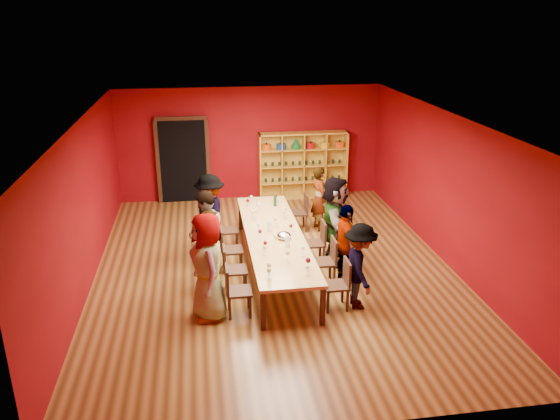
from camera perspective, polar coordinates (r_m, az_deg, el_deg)
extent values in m
cube|color=brown|center=(11.00, -0.60, -6.15)|extent=(7.10, 9.10, 0.02)
cube|color=maroon|center=(14.72, -3.11, 6.97)|extent=(7.10, 0.02, 3.00)
cube|color=maroon|center=(6.39, 5.18, -11.83)|extent=(7.10, 0.02, 3.00)
cube|color=maroon|center=(10.54, -19.88, 0.30)|extent=(0.02, 9.10, 3.00)
cube|color=maroon|center=(11.42, 17.11, 2.12)|extent=(0.02, 9.10, 3.00)
cube|color=white|center=(10.02, -0.66, 9.50)|extent=(7.10, 9.10, 0.02)
cube|color=tan|center=(10.69, -0.61, -2.64)|extent=(1.10, 4.50, 0.06)
cube|color=black|center=(8.88, -1.79, -10.48)|extent=(0.08, 0.08, 0.69)
cube|color=black|center=(12.79, -4.15, -0.56)|extent=(0.08, 0.08, 0.69)
cube|color=black|center=(9.03, 4.49, -9.97)|extent=(0.08, 0.08, 0.69)
cube|color=black|center=(12.89, 0.19, -0.33)|extent=(0.08, 0.08, 0.69)
cube|color=black|center=(14.69, -10.08, 5.05)|extent=(1.20, 0.14, 2.20)
cube|color=black|center=(14.37, -10.37, 9.40)|extent=(1.32, 0.06, 0.10)
cube|color=black|center=(14.66, -12.63, 4.83)|extent=(0.10, 0.06, 2.20)
cube|color=black|center=(14.62, -7.53, 5.11)|extent=(0.10, 0.06, 2.20)
cube|color=gold|center=(14.67, -2.12, 4.52)|extent=(0.04, 0.40, 1.80)
cube|color=gold|center=(15.11, 6.84, 4.86)|extent=(0.04, 0.40, 1.80)
cube|color=gold|center=(14.63, 2.47, 8.03)|extent=(2.40, 0.40, 0.04)
cube|color=gold|center=(15.11, 2.37, 1.49)|extent=(2.40, 0.40, 0.04)
cube|color=gold|center=(15.02, 2.29, 4.90)|extent=(2.40, 0.02, 1.80)
cube|color=gold|center=(14.97, 2.40, 3.05)|extent=(2.36, 0.38, 0.03)
cube|color=gold|center=(14.85, 2.42, 4.71)|extent=(2.36, 0.38, 0.03)
cube|color=gold|center=(14.73, 2.45, 6.39)|extent=(2.36, 0.38, 0.03)
cube|color=gold|center=(14.75, 0.13, 4.62)|extent=(0.03, 0.38, 1.76)
cube|color=gold|center=(14.85, 2.42, 4.71)|extent=(0.03, 0.38, 1.76)
cube|color=gold|center=(14.97, 4.69, 4.79)|extent=(0.03, 0.38, 1.76)
cylinder|color=#F1510E|center=(14.55, -1.44, 6.60)|extent=(0.26, 0.26, 0.15)
sphere|color=black|center=(14.53, -1.44, 6.96)|extent=(0.05, 0.05, 0.05)
cylinder|color=#154291|center=(14.61, 0.13, 6.66)|extent=(0.26, 0.26, 0.15)
sphere|color=black|center=(14.59, 0.13, 7.02)|extent=(0.05, 0.05, 0.05)
cylinder|color=#1B6F35|center=(14.68, 1.68, 6.58)|extent=(0.26, 0.26, 0.08)
cone|color=#1B6F35|center=(14.65, 1.69, 7.15)|extent=(0.24, 0.24, 0.22)
cylinder|color=#A11212|center=(14.75, 3.22, 6.76)|extent=(0.26, 0.26, 0.15)
sphere|color=black|center=(14.73, 3.23, 7.12)|extent=(0.05, 0.05, 0.05)
cylinder|color=yellow|center=(14.83, 4.75, 6.80)|extent=(0.26, 0.26, 0.15)
sphere|color=black|center=(14.81, 4.76, 7.16)|extent=(0.05, 0.05, 0.05)
cylinder|color=#F1510E|center=(14.93, 6.25, 6.84)|extent=(0.26, 0.26, 0.15)
sphere|color=black|center=(14.91, 6.27, 7.19)|extent=(0.05, 0.05, 0.05)
cylinder|color=black|center=(14.80, -1.48, 3.11)|extent=(0.07, 0.07, 0.10)
cylinder|color=black|center=(14.82, -0.77, 3.15)|extent=(0.07, 0.07, 0.10)
cylinder|color=black|center=(14.85, -0.07, 3.18)|extent=(0.07, 0.07, 0.10)
cylinder|color=black|center=(14.87, 0.64, 3.21)|extent=(0.07, 0.07, 0.10)
cylinder|color=black|center=(14.90, 1.34, 3.24)|extent=(0.07, 0.07, 0.10)
cylinder|color=black|center=(14.94, 2.04, 3.27)|extent=(0.07, 0.07, 0.10)
cylinder|color=black|center=(14.97, 2.74, 3.30)|extent=(0.07, 0.07, 0.10)
cylinder|color=black|center=(15.01, 3.43, 3.33)|extent=(0.07, 0.07, 0.10)
cylinder|color=black|center=(15.05, 4.12, 3.36)|extent=(0.07, 0.07, 0.10)
cylinder|color=black|center=(15.09, 4.81, 3.39)|extent=(0.07, 0.07, 0.10)
cylinder|color=black|center=(15.13, 5.50, 3.41)|extent=(0.07, 0.07, 0.10)
cylinder|color=black|center=(15.17, 6.17, 3.44)|extent=(0.07, 0.07, 0.10)
cylinder|color=black|center=(14.67, -1.50, 4.79)|extent=(0.07, 0.07, 0.10)
cylinder|color=black|center=(14.69, -0.78, 4.82)|extent=(0.07, 0.07, 0.10)
cylinder|color=black|center=(14.72, -0.07, 4.85)|extent=(0.07, 0.07, 0.10)
cylinder|color=black|center=(14.75, 0.65, 4.88)|extent=(0.07, 0.07, 0.10)
cylinder|color=black|center=(14.78, 1.36, 4.91)|extent=(0.07, 0.07, 0.10)
cylinder|color=black|center=(14.81, 2.07, 4.94)|extent=(0.07, 0.07, 0.10)
cylinder|color=black|center=(14.84, 2.77, 4.96)|extent=(0.07, 0.07, 0.10)
cylinder|color=black|center=(14.88, 3.47, 4.99)|extent=(0.07, 0.07, 0.10)
cylinder|color=black|center=(14.92, 4.17, 5.01)|extent=(0.07, 0.07, 0.10)
cylinder|color=black|center=(14.96, 4.86, 5.03)|extent=(0.07, 0.07, 0.10)
cylinder|color=black|center=(15.01, 5.55, 5.06)|extent=(0.07, 0.07, 0.10)
cylinder|color=black|center=(15.05, 6.24, 5.08)|extent=(0.07, 0.07, 0.10)
cube|color=black|center=(9.28, -4.31, -8.48)|extent=(0.42, 0.42, 0.04)
cube|color=black|center=(9.16, -5.54, -7.24)|extent=(0.04, 0.40, 0.44)
cube|color=black|center=(9.23, -5.25, -10.27)|extent=(0.04, 0.04, 0.41)
cube|color=black|center=(9.25, -3.12, -10.14)|extent=(0.04, 0.04, 0.41)
cube|color=black|center=(9.53, -5.39, -9.24)|extent=(0.04, 0.04, 0.41)
cube|color=black|center=(9.55, -3.33, -9.12)|extent=(0.04, 0.04, 0.41)
imported|color=silver|center=(9.03, -7.57, -5.91)|extent=(0.66, 0.98, 1.85)
cube|color=black|center=(9.99, -4.68, -6.28)|extent=(0.42, 0.42, 0.04)
cube|color=black|center=(9.88, -5.83, -5.10)|extent=(0.04, 0.40, 0.44)
cube|color=black|center=(9.93, -5.56, -7.93)|extent=(0.04, 0.04, 0.41)
cube|color=black|center=(9.95, -3.59, -7.81)|extent=(0.04, 0.04, 0.41)
cube|color=black|center=(10.23, -5.67, -7.04)|extent=(0.04, 0.04, 0.41)
cube|color=black|center=(10.25, -3.76, -6.92)|extent=(0.04, 0.04, 0.41)
imported|color=#5674B2|center=(9.82, -7.53, -4.50)|extent=(0.47, 0.61, 1.60)
cube|color=black|center=(10.79, -5.03, -4.19)|extent=(0.42, 0.42, 0.04)
cube|color=black|center=(10.68, -6.09, -3.07)|extent=(0.04, 0.40, 0.44)
cube|color=black|center=(10.72, -5.84, -5.70)|extent=(0.04, 0.04, 0.41)
cube|color=black|center=(10.74, -4.03, -5.60)|extent=(0.04, 0.04, 0.41)
cube|color=black|center=(11.03, -5.94, -4.94)|extent=(0.04, 0.04, 0.41)
cube|color=black|center=(11.05, -4.18, -4.84)|extent=(0.04, 0.04, 0.41)
imported|color=#5176A8|center=(10.62, -7.72, -2.38)|extent=(0.62, 0.88, 1.65)
cube|color=black|center=(11.73, -5.38, -2.13)|extent=(0.42, 0.42, 0.04)
cube|color=black|center=(11.63, -6.35, -1.09)|extent=(0.04, 0.40, 0.44)
cube|color=black|center=(11.65, -6.12, -3.52)|extent=(0.04, 0.04, 0.41)
cube|color=black|center=(11.67, -4.45, -3.43)|extent=(0.04, 0.04, 0.41)
cube|color=black|center=(11.96, -6.21, -2.87)|extent=(0.04, 0.04, 0.41)
cube|color=black|center=(11.98, -4.58, -2.78)|extent=(0.04, 0.04, 0.41)
imported|color=#48484D|center=(11.56, -7.27, -0.33)|extent=(0.49, 1.11, 1.69)
cube|color=black|center=(9.49, 5.85, -7.85)|extent=(0.42, 0.42, 0.04)
cube|color=black|center=(9.42, 7.03, -6.46)|extent=(0.04, 0.40, 0.44)
cube|color=black|center=(9.41, 5.04, -9.62)|extent=(0.04, 0.04, 0.41)
cube|color=black|center=(9.49, 7.06, -9.43)|extent=(0.04, 0.04, 0.41)
cube|color=black|center=(9.70, 4.57, -8.63)|extent=(0.04, 0.04, 0.41)
cube|color=black|center=(9.78, 6.53, -8.46)|extent=(0.04, 0.04, 0.41)
imported|color=silver|center=(9.44, 8.35, -5.83)|extent=(0.47, 1.01, 1.53)
cube|color=black|center=(10.29, 4.58, -5.44)|extent=(0.42, 0.42, 0.04)
cube|color=black|center=(10.23, 5.65, -4.15)|extent=(0.04, 0.40, 0.44)
cube|color=black|center=(10.21, 3.82, -7.06)|extent=(0.04, 0.04, 0.41)
cube|color=black|center=(10.28, 5.69, -6.91)|extent=(0.04, 0.04, 0.41)
cube|color=black|center=(10.50, 3.43, -6.22)|extent=(0.04, 0.04, 0.41)
cube|color=black|center=(10.57, 5.24, -6.08)|extent=(0.04, 0.04, 0.41)
imported|color=#141639|center=(10.24, 6.86, -3.56)|extent=(0.47, 0.93, 1.54)
cube|color=black|center=(11.06, 3.57, -3.51)|extent=(0.42, 0.42, 0.04)
cube|color=black|center=(11.00, 4.56, -2.30)|extent=(0.04, 0.40, 0.44)
cube|color=black|center=(10.97, 2.85, -5.00)|extent=(0.04, 0.04, 0.41)
cube|color=black|center=(11.04, 4.59, -4.87)|extent=(0.04, 0.04, 0.41)
cube|color=black|center=(11.27, 2.51, -4.27)|extent=(0.04, 0.04, 0.41)
cube|color=black|center=(11.34, 4.20, -4.15)|extent=(0.04, 0.04, 0.41)
imported|color=#607FC6|center=(10.97, 5.75, -1.08)|extent=(0.85, 1.75, 1.82)
cube|color=black|center=(12.68, 1.88, -0.28)|extent=(0.42, 0.42, 0.04)
cube|color=black|center=(12.64, 2.74, 0.78)|extent=(0.04, 0.40, 0.44)
cube|color=black|center=(12.58, 1.25, -1.55)|extent=(0.04, 0.04, 0.41)
cube|color=black|center=(12.64, 2.77, -1.46)|extent=(0.04, 0.04, 0.41)
cube|color=black|center=(12.89, 0.99, -1.00)|extent=(0.04, 0.04, 0.41)
cube|color=black|center=(12.95, 2.48, -0.91)|extent=(0.04, 0.04, 0.41)
imported|color=#C5848E|center=(12.67, 4.11, 1.23)|extent=(0.51, 0.62, 1.52)
cylinder|color=white|center=(11.47, -2.57, -0.84)|extent=(0.07, 0.07, 0.01)
cylinder|color=white|center=(11.45, -2.58, -0.54)|extent=(0.01, 0.01, 0.12)
ellipsoid|color=beige|center=(11.42, -2.59, -0.09)|extent=(0.09, 0.09, 0.10)
cylinder|color=white|center=(9.13, -1.13, -6.62)|extent=(0.06, 0.06, 0.01)
cylinder|color=white|center=(9.10, -1.13, -6.29)|extent=(0.01, 0.01, 0.11)
ellipsoid|color=beige|center=(9.06, -1.14, -5.78)|extent=(0.08, 0.08, 0.09)
cylinder|color=white|center=(8.97, -1.15, -7.14)|extent=(0.06, 0.06, 0.01)
cylinder|color=white|center=(8.95, -1.16, -6.81)|extent=(0.01, 0.01, 0.11)
ellipsoid|color=beige|center=(8.91, -1.16, -6.31)|extent=(0.08, 0.08, 0.09)
cylinder|color=white|center=(11.54, 0.45, -0.68)|extent=(0.07, 0.07, 0.01)
cylinder|color=white|center=(11.52, 0.45, -0.39)|extent=(0.01, 0.01, 0.12)
ellipsoid|color=beige|center=(11.48, 0.45, 0.07)|extent=(0.09, 0.09, 0.10)
cylinder|color=white|center=(9.97, -1.54, -4.19)|extent=(0.06, 0.06, 0.01)
cylinder|color=white|center=(9.95, -1.54, -3.91)|extent=(0.01, 0.01, 0.10)
ellipsoid|color=#470711|center=(9.92, -1.54, -3.47)|extent=(0.07, 0.07, 0.09)
cylinder|color=white|center=(12.14, -3.38, 0.36)|extent=(0.06, 0.06, 0.01)
cylinder|color=white|center=(12.12, -3.39, 0.61)|extent=(0.01, 0.01, 0.10)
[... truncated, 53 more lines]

